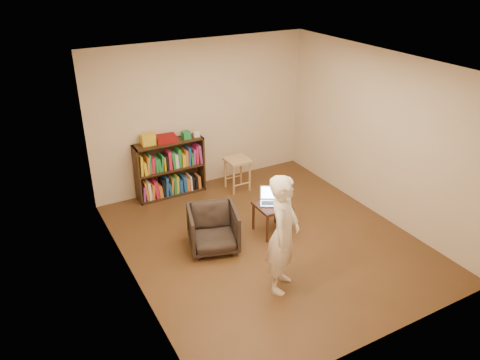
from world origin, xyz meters
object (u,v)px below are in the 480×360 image
bookshelf (170,171)px  stool (237,165)px  side_table (272,209)px  armchair (213,229)px  person (283,234)px  laptop (270,199)px

bookshelf → stool: bearing=-19.4°
stool → side_table: stool is taller
side_table → armchair: bearing=177.4°
armchair → person: bearing=-55.5°
armchair → laptop: 1.00m
stool → person: (-0.81, -2.66, 0.31)m
bookshelf → person: (0.31, -3.05, 0.35)m
stool → side_table: bearing=-98.6°
side_table → laptop: (0.02, 0.08, 0.13)m
laptop → armchair: bearing=-148.2°
stool → armchair: size_ratio=0.84×
armchair → laptop: bearing=19.0°
side_table → bookshelf: bearing=115.0°
bookshelf → side_table: 2.10m
armchair → laptop: laptop is taller
armchair → side_table: armchair is taller
laptop → person: person is taller
side_table → laptop: 0.16m
person → stool: bearing=29.6°
stool → laptop: (-0.21, -1.43, 0.06)m
stool → person: person is taller
stool → side_table: size_ratio=1.23×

